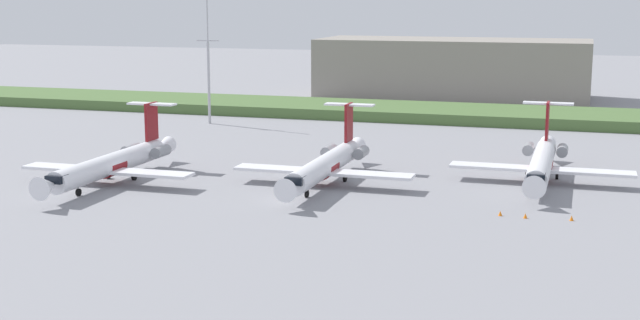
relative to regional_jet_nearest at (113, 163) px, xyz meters
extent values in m
plane|color=gray|center=(25.26, 25.79, -2.54)|extent=(500.00, 500.00, 0.00)
cube|color=#4C6B38|center=(25.26, 71.67, -1.52)|extent=(320.00, 20.00, 2.03)
cylinder|color=white|center=(0.00, -0.59, -0.09)|extent=(2.70, 24.00, 2.70)
cone|color=white|center=(0.00, -14.09, -0.09)|extent=(2.70, 3.00, 2.70)
cone|color=white|center=(0.00, 13.41, -0.09)|extent=(2.30, 4.00, 2.29)
cube|color=black|center=(0.00, -12.19, 0.39)|extent=(2.02, 1.80, 0.90)
cylinder|color=maroon|center=(0.00, -0.59, -0.24)|extent=(2.76, 3.60, 2.76)
cube|color=white|center=(-5.91, -1.59, -0.69)|extent=(11.00, 3.20, 0.36)
cube|color=white|center=(5.91, -1.59, -0.69)|extent=(11.00, 3.20, 0.36)
cube|color=maroon|center=(0.00, 10.41, 3.86)|extent=(0.36, 3.20, 5.20)
cube|color=white|center=(0.00, 10.71, 6.26)|extent=(6.80, 1.80, 0.24)
cylinder|color=gray|center=(-2.25, 8.61, 0.11)|extent=(1.50, 3.40, 1.50)
cylinder|color=gray|center=(2.25, 8.61, 0.11)|extent=(1.50, 3.40, 1.50)
cylinder|color=gray|center=(0.00, -8.03, -1.54)|extent=(0.20, 0.20, 0.65)
cylinder|color=black|center=(0.00, -8.03, -2.09)|extent=(0.30, 0.90, 0.90)
cylinder|color=black|center=(-1.90, 1.81, -2.09)|extent=(0.35, 0.90, 0.90)
cylinder|color=black|center=(1.90, 1.81, -2.09)|extent=(0.35, 0.90, 0.90)
cylinder|color=white|center=(26.12, 6.70, -0.09)|extent=(2.70, 24.00, 2.70)
cone|color=white|center=(26.12, -6.80, -0.09)|extent=(2.70, 3.00, 2.70)
cone|color=white|center=(26.12, 20.70, -0.09)|extent=(2.29, 4.00, 2.29)
cube|color=black|center=(26.12, -4.90, 0.39)|extent=(2.03, 1.80, 0.90)
cylinder|color=maroon|center=(26.12, 6.70, -0.24)|extent=(2.76, 3.60, 2.76)
cube|color=white|center=(20.22, 5.70, -0.69)|extent=(11.00, 3.20, 0.36)
cube|color=white|center=(32.03, 5.70, -0.69)|extent=(11.00, 3.20, 0.36)
cube|color=maroon|center=(26.12, 17.70, 3.86)|extent=(0.36, 3.20, 5.20)
cube|color=white|center=(26.12, 18.00, 6.26)|extent=(6.80, 1.80, 0.24)
cylinder|color=gray|center=(23.87, 15.90, 0.11)|extent=(1.50, 3.40, 1.50)
cylinder|color=gray|center=(28.37, 15.90, 0.11)|extent=(1.50, 3.40, 1.50)
cylinder|color=gray|center=(26.12, -0.74, -1.54)|extent=(0.20, 0.20, 0.65)
cylinder|color=black|center=(26.12, -0.74, -2.09)|extent=(0.30, 0.90, 0.90)
cylinder|color=black|center=(24.22, 9.10, -2.09)|extent=(0.35, 0.90, 0.90)
cylinder|color=black|center=(28.02, 9.10, -2.09)|extent=(0.35, 0.90, 0.90)
cylinder|color=white|center=(51.95, 16.36, -0.09)|extent=(2.70, 24.00, 2.70)
cone|color=white|center=(51.95, 2.86, -0.09)|extent=(2.70, 3.00, 2.70)
cone|color=white|center=(51.95, 30.36, -0.09)|extent=(2.30, 4.00, 2.29)
cube|color=black|center=(51.95, 4.76, 0.39)|extent=(2.02, 1.80, 0.90)
cylinder|color=maroon|center=(51.95, 16.36, -0.24)|extent=(2.76, 3.60, 2.76)
cube|color=white|center=(46.05, 15.36, -0.69)|extent=(11.00, 3.20, 0.36)
cube|color=white|center=(57.86, 15.36, -0.69)|extent=(11.00, 3.20, 0.36)
cube|color=maroon|center=(51.95, 27.36, 3.86)|extent=(0.36, 3.20, 5.20)
cube|color=white|center=(51.95, 27.66, 6.26)|extent=(6.80, 1.80, 0.24)
cylinder|color=gray|center=(49.70, 25.56, 0.11)|extent=(1.50, 3.40, 1.50)
cylinder|color=gray|center=(54.20, 25.56, 0.11)|extent=(1.50, 3.40, 1.50)
cylinder|color=gray|center=(51.95, 8.92, -1.54)|extent=(0.20, 0.20, 0.65)
cylinder|color=black|center=(51.95, 8.92, -2.09)|extent=(0.30, 0.90, 0.90)
cylinder|color=black|center=(50.05, 18.76, -2.09)|extent=(0.35, 0.90, 0.90)
cylinder|color=black|center=(53.85, 18.76, -2.09)|extent=(0.35, 0.90, 0.90)
cylinder|color=#B2B2B7|center=(-10.08, 51.45, 4.95)|extent=(0.50, 0.50, 14.97)
cylinder|color=#B2B2B7|center=(-10.08, 51.45, 16.47)|extent=(0.28, 0.28, 8.06)
cube|color=#B2B2B7|center=(-10.08, 51.45, 12.84)|extent=(4.40, 0.20, 0.20)
cube|color=gray|center=(26.48, 108.97, 4.24)|extent=(62.52, 24.26, 13.55)
cone|color=orange|center=(48.75, -2.76, -2.26)|extent=(0.44, 0.44, 0.55)
cone|color=orange|center=(51.42, -3.04, -2.26)|extent=(0.44, 0.44, 0.55)
cone|color=orange|center=(56.15, -2.61, -2.26)|extent=(0.44, 0.44, 0.55)
camera|label=1|loc=(56.97, -94.70, 20.64)|focal=48.42mm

